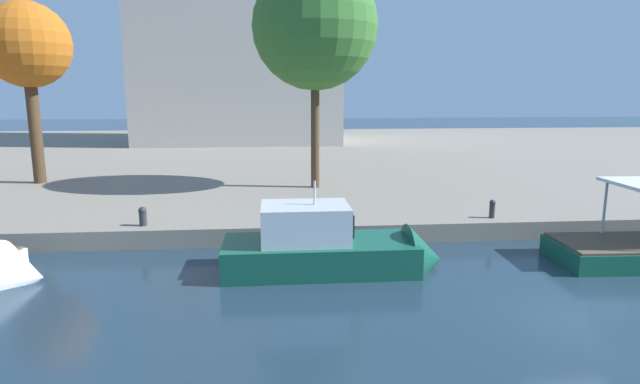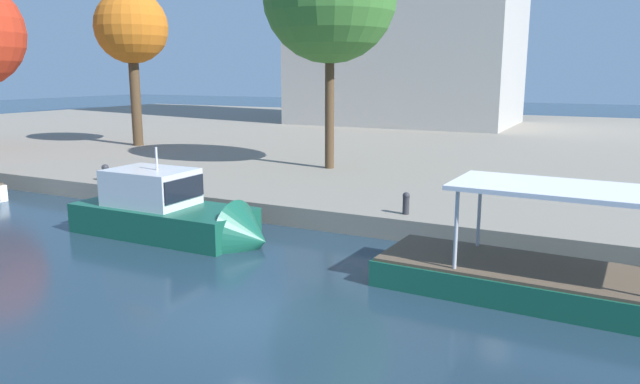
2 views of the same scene
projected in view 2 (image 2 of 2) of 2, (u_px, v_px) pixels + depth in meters
ground_plane at (249, 320)px, 13.78m from camera, size 220.00×220.00×0.00m
dock_promenade at (509, 144)px, 44.59m from camera, size 120.00×55.00×0.77m
motor_yacht_1 at (176, 220)px, 20.75m from camera, size 7.58×2.70×4.13m
tour_boat_2 at (625, 299)px, 14.24m from camera, size 11.32×3.25×4.08m
mooring_bollard_0 at (105, 172)px, 27.22m from camera, size 0.33×0.33×0.78m
mooring_bollard_2 at (406, 202)px, 20.80m from camera, size 0.26×0.26×0.80m
tree_0 at (134, 29)px, 39.24m from camera, size 4.82×4.82×10.33m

